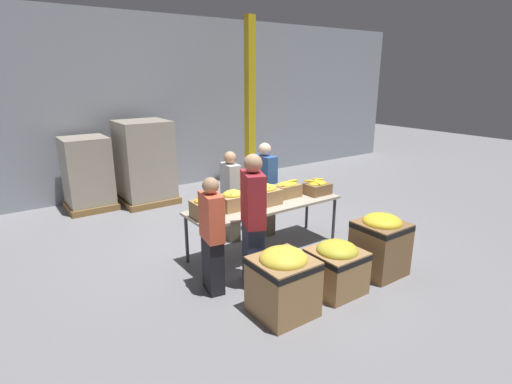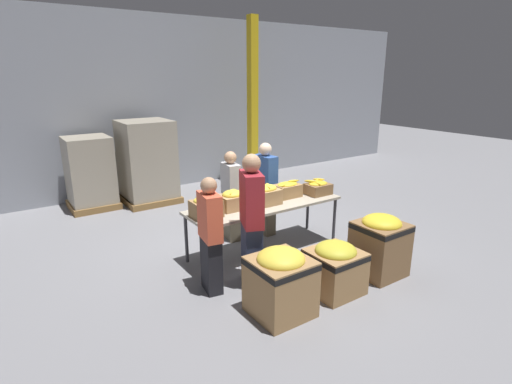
{
  "view_description": "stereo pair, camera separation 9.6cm",
  "coord_description": "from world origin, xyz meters",
  "views": [
    {
      "loc": [
        -3.47,
        -4.68,
        2.71
      ],
      "look_at": [
        -0.04,
        0.19,
        0.93
      ],
      "focal_mm": 28.0,
      "sensor_mm": 36.0,
      "label": 1
    },
    {
      "loc": [
        -3.39,
        -4.74,
        2.71
      ],
      "look_at": [
        -0.04,
        0.19,
        0.93
      ],
      "focal_mm": 28.0,
      "sensor_mm": 36.0,
      "label": 2
    }
  ],
  "objects": [
    {
      "name": "ground_plane",
      "position": [
        0.0,
        0.0,
        0.0
      ],
      "size": [
        30.0,
        30.0,
        0.0
      ],
      "primitive_type": "plane",
      "color": "gray"
    },
    {
      "name": "wall_back",
      "position": [
        0.0,
        4.41,
        2.0
      ],
      "size": [
        16.0,
        0.08,
        4.0
      ],
      "color": "#9399A3",
      "rests_on": "ground_plane"
    },
    {
      "name": "sorting_table",
      "position": [
        0.0,
        0.0,
        0.73
      ],
      "size": [
        2.48,
        0.78,
        0.79
      ],
      "color": "#B2A893",
      "rests_on": "ground_plane"
    },
    {
      "name": "banana_box_0",
      "position": [
        -1.01,
        -0.01,
        0.94
      ],
      "size": [
        0.42,
        0.31,
        0.32
      ],
      "color": "#A37A4C",
      "rests_on": "sorting_table"
    },
    {
      "name": "banana_box_1",
      "position": [
        -0.54,
        0.07,
        0.93
      ],
      "size": [
        0.39,
        0.33,
        0.29
      ],
      "color": "tan",
      "rests_on": "sorting_table"
    },
    {
      "name": "banana_box_2",
      "position": [
        -0.01,
        -0.02,
        0.94
      ],
      "size": [
        0.44,
        0.33,
        0.32
      ],
      "color": "tan",
      "rests_on": "sorting_table"
    },
    {
      "name": "banana_box_3",
      "position": [
        0.51,
        0.08,
        0.91
      ],
      "size": [
        0.42,
        0.28,
        0.28
      ],
      "color": "#A37A4C",
      "rests_on": "sorting_table"
    },
    {
      "name": "banana_box_4",
      "position": [
        1.02,
        -0.08,
        0.9
      ],
      "size": [
        0.4,
        0.32,
        0.25
      ],
      "color": "olive",
      "rests_on": "sorting_table"
    },
    {
      "name": "volunteer_0",
      "position": [
        0.43,
        0.6,
        0.8
      ],
      "size": [
        0.24,
        0.44,
        1.6
      ],
      "rotation": [
        0.0,
        0.0,
        -1.5
      ],
      "color": "#6B604C",
      "rests_on": "ground_plane"
    },
    {
      "name": "volunteer_1",
      "position": [
        -1.26,
        -0.6,
        0.75
      ],
      "size": [
        0.27,
        0.43,
        1.52
      ],
      "rotation": [
        0.0,
        0.0,
        1.41
      ],
      "color": "black",
      "rests_on": "ground_plane"
    },
    {
      "name": "volunteer_2",
      "position": [
        -0.73,
        -0.73,
        0.88
      ],
      "size": [
        0.4,
        0.53,
        1.76
      ],
      "rotation": [
        0.0,
        0.0,
        1.18
      ],
      "color": "#2D3856",
      "rests_on": "ground_plane"
    },
    {
      "name": "volunteer_3",
      "position": [
        -0.18,
        0.71,
        0.75
      ],
      "size": [
        0.26,
        0.43,
        1.51
      ],
      "rotation": [
        0.0,
        0.0,
        -1.71
      ],
      "color": "#6B604C",
      "rests_on": "ground_plane"
    },
    {
      "name": "donation_bin_0",
      "position": [
        -0.85,
        -1.51,
        0.43
      ],
      "size": [
        0.65,
        0.65,
        0.81
      ],
      "color": "#A37A4C",
      "rests_on": "ground_plane"
    },
    {
      "name": "donation_bin_1",
      "position": [
        0.02,
        -1.51,
        0.36
      ],
      "size": [
        0.62,
        0.62,
        0.68
      ],
      "color": "#A37A4C",
      "rests_on": "ground_plane"
    },
    {
      "name": "donation_bin_2",
      "position": [
        0.88,
        -1.51,
        0.46
      ],
      "size": [
        0.63,
        0.63,
        0.87
      ],
      "color": "olive",
      "rests_on": "ground_plane"
    },
    {
      "name": "support_pillar",
      "position": [
        2.1,
        3.47,
        2.0
      ],
      "size": [
        0.2,
        0.2,
        4.0
      ],
      "color": "gold",
      "rests_on": "ground_plane"
    },
    {
      "name": "pallet_stack_0",
      "position": [
        -1.73,
        3.76,
        0.73
      ],
      "size": [
        0.93,
        0.93,
        1.49
      ],
      "color": "olive",
      "rests_on": "ground_plane"
    },
    {
      "name": "pallet_stack_1",
      "position": [
        -0.6,
        3.52,
        0.87
      ],
      "size": [
        1.12,
        1.12,
        1.76
      ],
      "color": "olive",
      "rests_on": "ground_plane"
    },
    {
      "name": "pallet_stack_2",
      "position": [
        -0.66,
        3.71,
        0.52
      ],
      "size": [
        0.96,
        0.96,
        1.06
      ],
      "color": "olive",
      "rests_on": "ground_plane"
    }
  ]
}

